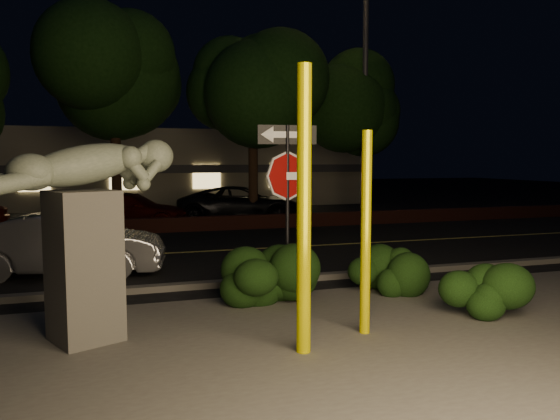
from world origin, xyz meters
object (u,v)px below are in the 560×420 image
(parked_car_darkred, at_px, (130,210))
(parked_car_dark, at_px, (242,204))
(sculpture, at_px, (86,217))
(silver_sedan, at_px, (67,245))
(signpost, at_px, (287,176))
(yellow_pole_right, at_px, (366,234))
(yellow_pole_left, at_px, (304,212))
(streetlight, at_px, (360,59))

(parked_car_darkred, relative_size, parked_car_dark, 0.86)
(sculpture, xyz_separation_m, silver_sedan, (-0.54, 4.58, -1.04))
(signpost, relative_size, sculpture, 1.11)
(yellow_pole_right, xyz_separation_m, sculpture, (-3.71, 0.90, 0.26))
(yellow_pole_right, distance_m, signpost, 2.31)
(yellow_pole_left, height_order, parked_car_darkred, yellow_pole_left)
(yellow_pole_left, distance_m, yellow_pole_right, 1.25)
(silver_sedan, bearing_deg, yellow_pole_left, -141.69)
(streetlight, bearing_deg, signpost, -122.17)
(signpost, height_order, parked_car_dark, signpost)
(yellow_pole_left, relative_size, silver_sedan, 0.91)
(parked_car_darkred, bearing_deg, yellow_pole_right, -149.83)
(streetlight, bearing_deg, silver_sedan, -144.54)
(streetlight, bearing_deg, parked_car_darkred, 175.58)
(yellow_pole_left, height_order, streetlight, streetlight)
(silver_sedan, relative_size, parked_car_dark, 0.80)
(streetlight, height_order, parked_car_darkred, streetlight)
(yellow_pole_right, bearing_deg, parked_car_darkred, 100.64)
(streetlight, bearing_deg, yellow_pole_right, -116.34)
(yellow_pole_left, bearing_deg, streetlight, 61.44)
(signpost, bearing_deg, parked_car_darkred, 105.86)
(sculpture, relative_size, silver_sedan, 0.69)
(parked_car_darkred, bearing_deg, silver_sedan, -171.71)
(yellow_pole_right, relative_size, silver_sedan, 0.72)
(silver_sedan, relative_size, parked_car_darkred, 0.93)
(yellow_pole_right, relative_size, parked_car_darkred, 0.66)
(sculpture, height_order, parked_car_dark, sculpture)
(signpost, height_order, streetlight, streetlight)
(yellow_pole_left, relative_size, yellow_pole_right, 1.27)
(sculpture, bearing_deg, parked_car_darkred, 60.59)
(sculpture, distance_m, parked_car_darkred, 12.99)
(sculpture, bearing_deg, parked_car_dark, 43.41)
(yellow_pole_right, bearing_deg, sculpture, 166.38)
(signpost, xyz_separation_m, streetlight, (6.78, 11.07, 4.25))
(parked_car_darkred, bearing_deg, signpost, -149.98)
(sculpture, bearing_deg, yellow_pole_left, -51.98)
(yellow_pole_right, xyz_separation_m, silver_sedan, (-4.25, 5.47, -0.78))
(parked_car_darkred, bearing_deg, sculpture, -165.41)
(sculpture, distance_m, silver_sedan, 4.72)
(parked_car_darkred, distance_m, parked_car_dark, 4.39)
(streetlight, bearing_deg, sculpture, -129.91)
(sculpture, xyz_separation_m, streetlight, (10.05, 12.31, 4.72))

